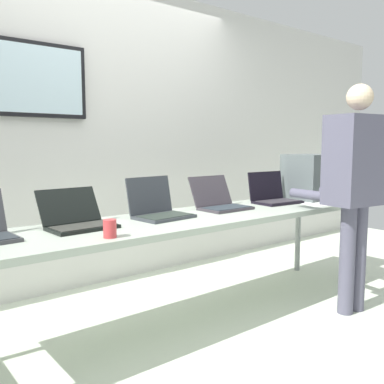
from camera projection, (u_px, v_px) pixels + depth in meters
name	position (u px, v px, depth m)	size (l,w,h in m)	color
ground	(194.00, 320.00, 2.98)	(8.00, 8.00, 0.04)	silver
back_wall	(111.00, 133.00, 3.69)	(8.00, 0.11, 2.60)	silver
workbench	(194.00, 222.00, 2.90)	(3.18, 0.70, 0.73)	#A4B0A1
equipment_box	(309.00, 177.00, 3.75)	(0.38, 0.37, 0.40)	#555E5F
laptop_station_1	(77.00, 219.00, 2.48)	(0.39, 0.37, 0.22)	black
laptop_station_2	(159.00, 208.00, 2.83)	(0.39, 0.34, 0.27)	#35393F
laptop_station_3	(220.00, 202.00, 3.20)	(0.37, 0.35, 0.24)	#3A353C
laptop_station_4	(273.00, 196.00, 3.53)	(0.40, 0.31, 0.26)	black
person	(355.00, 177.00, 2.99)	(0.49, 0.63, 1.63)	#504E61
coffee_mug	(110.00, 229.00, 2.22)	(0.07, 0.07, 0.10)	#CA3A3D
paper_sheet	(315.00, 204.00, 3.48)	(0.29, 0.34, 0.00)	white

